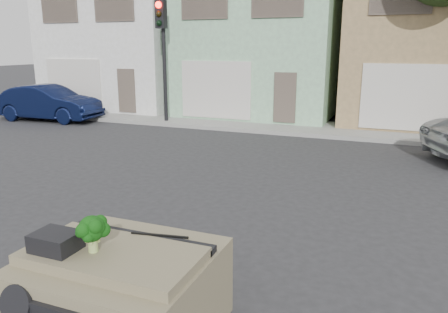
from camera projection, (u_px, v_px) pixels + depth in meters
The scene contains 11 objects.
ground_plane at pixel (222, 234), 7.82m from camera, with size 120.00×120.00×0.00m, color #303033.
sidewalk at pixel (322, 129), 17.25m from camera, with size 40.00×3.00×0.15m, color gray.
townhouse_white at pixel (136, 36), 23.91m from camera, with size 7.20×8.20×7.55m, color white.
townhouse_mint at pixel (268, 35), 21.20m from camera, with size 7.20×8.20×7.55m, color #99CBA1.
townhouse_tan at pixel (438, 33), 18.48m from camera, with size 7.20×8.20×7.55m, color #A08357.
navy_sedan at pixel (50, 120), 19.70m from camera, with size 1.67×4.79×1.58m, color #0C1436.
traffic_signal at pixel (163, 64), 18.09m from camera, with size 0.40×0.40×5.10m, color black.
car_dashboard at pixel (123, 290), 4.99m from camera, with size 2.00×1.80×1.12m, color #7B7154.
instrument_hump at pixel (56, 241), 4.72m from camera, with size 0.48×0.38×0.20m, color black.
wiper_arm at pixel (160, 235), 5.09m from camera, with size 0.70×0.03×0.02m, color black.
broccoli at pixel (92, 234), 4.66m from camera, with size 0.34×0.34×0.42m, color #0D3A0B.
Camera 1 is at (2.73, -6.70, 3.28)m, focal length 35.00 mm.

